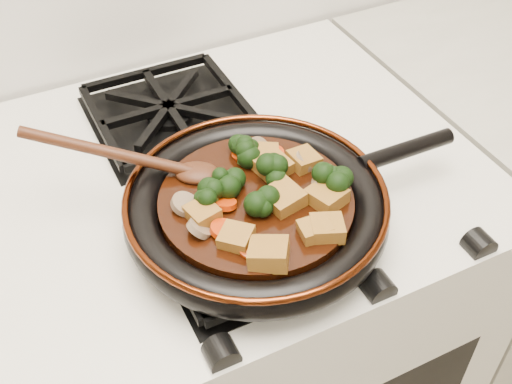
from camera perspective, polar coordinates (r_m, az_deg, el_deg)
name	(u,v)px	position (r m, az deg, el deg)	size (l,w,h in m)	color
stove	(218,350)	(1.25, -3.37, -13.84)	(0.76, 0.60, 0.90)	silver
burner_grate_front	(249,232)	(0.80, -0.66, -3.55)	(0.23, 0.23, 0.03)	black
burner_grate_back	(169,112)	(1.00, -7.73, 7.10)	(0.23, 0.23, 0.03)	black
skillet	(258,207)	(0.79, 0.15, -1.32)	(0.45, 0.33, 0.05)	black
braising_sauce	(256,204)	(0.79, 0.00, -1.11)	(0.24, 0.24, 0.02)	black
tofu_cube_0	(269,254)	(0.71, 1.15, -5.53)	(0.04, 0.04, 0.02)	#906121
tofu_cube_1	(303,160)	(0.82, 4.24, 2.83)	(0.04, 0.03, 0.02)	#906121
tofu_cube_2	(326,197)	(0.77, 6.28, -0.43)	(0.04, 0.04, 0.02)	#906121
tofu_cube_3	(264,156)	(0.83, 0.72, 3.23)	(0.04, 0.03, 0.02)	#906121
tofu_cube_4	(283,199)	(0.77, 2.45, -0.60)	(0.04, 0.04, 0.02)	#906121
tofu_cube_5	(272,167)	(0.81, 1.45, 2.27)	(0.04, 0.04, 0.02)	#906121
tofu_cube_6	(203,214)	(0.75, -4.77, -1.96)	(0.04, 0.03, 0.02)	#906121
tofu_cube_7	(327,228)	(0.74, 6.33, -3.24)	(0.04, 0.04, 0.02)	#906121
tofu_cube_8	(315,230)	(0.74, 5.27, -3.41)	(0.04, 0.03, 0.02)	#906121
tofu_cube_9	(236,238)	(0.72, -1.76, -4.12)	(0.04, 0.03, 0.02)	#906121
broccoli_floret_0	(214,198)	(0.77, -3.79, -0.50)	(0.06, 0.06, 0.05)	black
broccoli_floret_1	(226,180)	(0.79, -2.68, 1.04)	(0.06, 0.06, 0.05)	black
broccoli_floret_2	(258,203)	(0.76, 0.18, -0.95)	(0.06, 0.06, 0.05)	black
broccoli_floret_3	(242,156)	(0.82, -1.23, 3.24)	(0.06, 0.06, 0.05)	black
broccoli_floret_4	(242,151)	(0.83, -1.26, 3.66)	(0.05, 0.05, 0.05)	black
broccoli_floret_5	(333,182)	(0.79, 6.86, 0.90)	(0.06, 0.06, 0.06)	black
broccoli_floret_6	(277,172)	(0.79, 1.92, 1.77)	(0.06, 0.06, 0.06)	black
carrot_coin_0	(226,204)	(0.77, -2.73, -1.09)	(0.03, 0.03, 0.01)	#B82C05
carrot_coin_1	(244,153)	(0.84, -1.09, 3.50)	(0.03, 0.03, 0.01)	#B82C05
carrot_coin_2	(273,155)	(0.83, 1.52, 3.27)	(0.03, 0.03, 0.01)	#B82C05
carrot_coin_3	(251,248)	(0.72, -0.47, -5.02)	(0.03, 0.03, 0.01)	#B82C05
carrot_coin_4	(224,230)	(0.74, -2.89, -3.37)	(0.03, 0.03, 0.01)	#B82C05
mushroom_slice_0	(304,162)	(0.82, 4.33, 2.70)	(0.03, 0.03, 0.01)	#7D6348
mushroom_slice_1	(257,149)	(0.84, 0.10, 3.87)	(0.03, 0.03, 0.01)	#7D6348
mushroom_slice_2	(185,204)	(0.77, -6.34, -1.09)	(0.03, 0.03, 0.01)	#7D6348
mushroom_slice_3	(199,229)	(0.74, -5.07, -3.27)	(0.03, 0.03, 0.01)	#7D6348
mushroom_slice_4	(325,186)	(0.79, 6.18, 0.53)	(0.04, 0.04, 0.01)	#7D6348
wooden_spoon	(149,162)	(0.81, -9.46, 2.67)	(0.14, 0.09, 0.22)	#3F1C0D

